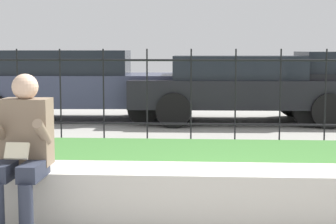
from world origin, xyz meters
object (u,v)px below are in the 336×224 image
(person_seated_reader, at_px, (23,146))
(stone_bench, at_px, (188,198))
(car_parked_left, at_px, (73,83))
(car_parked_center, at_px, (244,86))

(person_seated_reader, bearing_deg, stone_bench, 13.91)
(stone_bench, bearing_deg, person_seated_reader, -166.09)
(stone_bench, height_order, car_parked_left, car_parked_left)
(person_seated_reader, bearing_deg, car_parked_left, 100.12)
(person_seated_reader, distance_m, car_parked_left, 7.26)
(car_parked_center, xyz_separation_m, car_parked_left, (-3.50, 0.22, 0.03))
(stone_bench, xyz_separation_m, car_parked_center, (0.93, 6.60, 0.52))
(stone_bench, distance_m, car_parked_left, 7.31)
(person_seated_reader, xyz_separation_m, car_parked_center, (2.22, 6.92, 0.03))
(car_parked_left, bearing_deg, stone_bench, -72.43)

